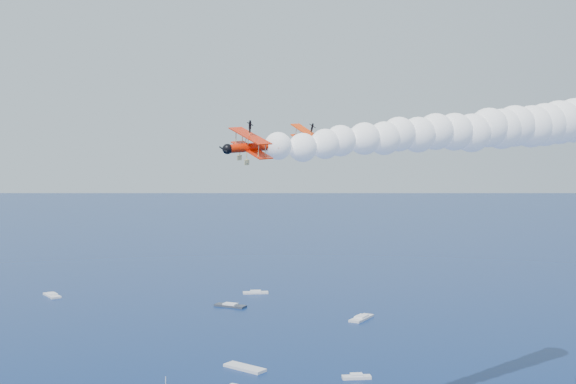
{
  "coord_description": "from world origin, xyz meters",
  "views": [
    {
      "loc": [
        6.9,
        -62.52,
        53.91
      ],
      "look_at": [
        2.69,
        23.32,
        49.4
      ],
      "focal_mm": 42.52,
      "sensor_mm": 36.0,
      "label": 1
    }
  ],
  "objects": [
    {
      "name": "biplane_lead",
      "position": [
        5.39,
        40.15,
        55.97
      ],
      "size": [
        11.57,
        11.96,
        8.33
      ],
      "primitive_type": null,
      "rotation": [
        -0.43,
        0.07,
        3.83
      ],
      "color": "#FF3A05"
    },
    {
      "name": "biplane_trail",
      "position": [
        -0.01,
        6.49,
        54.84
      ],
      "size": [
        9.6,
        10.41,
        6.55
      ],
      "primitive_type": null,
      "rotation": [
        -0.26,
        0.07,
        3.68
      ],
      "color": "red"
    },
    {
      "name": "smoke_trail_lead",
      "position": [
        30.72,
        61.15,
        58.5
      ],
      "size": [
        69.71,
        68.67,
        12.1
      ],
      "primitive_type": null,
      "rotation": [
        0.0,
        0.0,
        3.83
      ],
      "color": "white"
    },
    {
      "name": "smoke_trail_trail",
      "position": [
        28.27,
        23.3,
        57.37
      ],
      "size": [
        69.45,
        62.17,
        12.1
      ],
      "primitive_type": null,
      "rotation": [
        0.0,
        0.0,
        3.68
      ],
      "color": "white"
    },
    {
      "name": "spectator_boats",
      "position": [
        -0.76,
        107.52,
        0.35
      ],
      "size": [
        223.72,
        188.23,
        0.7
      ],
      "color": "white",
      "rests_on": "ground"
    }
  ]
}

